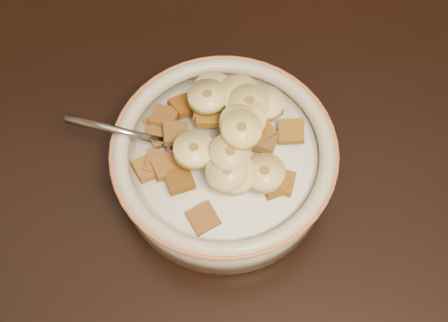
{
  "coord_description": "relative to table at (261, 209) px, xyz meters",
  "views": [
    {
      "loc": [
        -0.05,
        -0.2,
        1.23
      ],
      "look_at": [
        -0.03,
        0.02,
        0.78
      ],
      "focal_mm": 50.0,
      "sensor_mm": 36.0,
      "label": 1
    }
  ],
  "objects": [
    {
      "name": "cereal_bowl",
      "position": [
        -0.03,
        0.02,
        0.04
      ],
      "size": [
        0.17,
        0.17,
        0.04
      ],
      "primitive_type": "cylinder",
      "color": "beige",
      "rests_on": "table"
    },
    {
      "name": "banana_slice_4",
      "position": [
        -0.03,
        -0.01,
        0.09
      ],
      "size": [
        0.04,
        0.04,
        0.01
      ],
      "primitive_type": "cylinder",
      "rotation": [
        -0.07,
        0.12,
        2.53
      ],
      "color": "#EFC97A",
      "rests_on": "milk"
    },
    {
      "name": "spoon",
      "position": [
        -0.06,
        0.03,
        0.07
      ],
      "size": [
        0.05,
        0.04,
        0.01
      ],
      "primitive_type": "ellipsoid",
      "rotation": [
        0.0,
        0.0,
        4.48
      ],
      "color": "#A8ABBA",
      "rests_on": "cereal_bowl"
    },
    {
      "name": "cereal_square_11",
      "position": [
        -0.07,
        0.04,
        0.07
      ],
      "size": [
        0.02,
        0.02,
        0.01
      ],
      "primitive_type": "cube",
      "rotation": [
        0.2,
        0.09,
        1.63
      ],
      "color": "brown",
      "rests_on": "milk"
    },
    {
      "name": "cereal_square_21",
      "position": [
        -0.07,
        -0.0,
        0.07
      ],
      "size": [
        0.02,
        0.03,
        0.01
      ],
      "primitive_type": "cube",
      "rotation": [
        -0.22,
        0.04,
        0.26
      ],
      "color": "brown",
      "rests_on": "milk"
    },
    {
      "name": "milk",
      "position": [
        -0.03,
        0.02,
        0.06
      ],
      "size": [
        0.14,
        0.14,
        0.0
      ],
      "primitive_type": "cylinder",
      "color": "white",
      "rests_on": "cereal_bowl"
    },
    {
      "name": "cereal_square_22",
      "position": [
        0.0,
        0.03,
        0.08
      ],
      "size": [
        0.03,
        0.03,
        0.01
      ],
      "primitive_type": "cube",
      "rotation": [
        0.22,
        0.02,
        2.71
      ],
      "color": "brown",
      "rests_on": "milk"
    },
    {
      "name": "cereal_square_15",
      "position": [
        0.01,
        -0.01,
        0.07
      ],
      "size": [
        0.03,
        0.03,
        0.01
      ],
      "primitive_type": "cube",
      "rotation": [
        0.11,
        -0.06,
        2.8
      ],
      "color": "brown",
      "rests_on": "milk"
    },
    {
      "name": "cereal_square_5",
      "position": [
        0.02,
        0.04,
        0.07
      ],
      "size": [
        0.02,
        0.02,
        0.01
      ],
      "primitive_type": "cube",
      "rotation": [
        -0.18,
        -0.05,
        1.46
      ],
      "color": "brown",
      "rests_on": "milk"
    },
    {
      "name": "banana_slice_7",
      "position": [
        0.0,
        0.06,
        0.08
      ],
      "size": [
        0.04,
        0.04,
        0.01
      ],
      "primitive_type": "cylinder",
      "rotation": [
        0.11,
        -0.09,
        2.97
      ],
      "color": "#FCE388",
      "rests_on": "milk"
    },
    {
      "name": "banana_slice_1",
      "position": [
        -0.04,
        0.07,
        0.08
      ],
      "size": [
        0.04,
        0.04,
        0.01
      ],
      "primitive_type": "cylinder",
      "rotation": [
        -0.05,
        -0.05,
        2.66
      ],
      "color": "#EDE38F",
      "rests_on": "milk"
    },
    {
      "name": "cereal_square_17",
      "position": [
        -0.08,
        0.04,
        0.07
      ],
      "size": [
        0.03,
        0.03,
        0.01
      ],
      "primitive_type": "cube",
      "rotation": [
        -0.04,
        -0.05,
        0.37
      ],
      "color": "brown",
      "rests_on": "milk"
    },
    {
      "name": "cereal_square_14",
      "position": [
        -0.09,
        0.01,
        0.07
      ],
      "size": [
        0.03,
        0.03,
        0.01
      ],
      "primitive_type": "cube",
      "rotation": [
        -0.1,
        0.13,
        0.4
      ],
      "color": "olive",
      "rests_on": "milk"
    },
    {
      "name": "cereal_square_18",
      "position": [
        -0.06,
        0.07,
        0.07
      ],
      "size": [
        0.03,
        0.03,
        0.01
      ],
      "primitive_type": "cube",
      "rotation": [
        0.24,
        0.17,
        2.08
      ],
      "color": "brown",
      "rests_on": "milk"
    },
    {
      "name": "cereal_square_7",
      "position": [
        -0.08,
        0.01,
        0.07
      ],
      "size": [
        0.03,
        0.03,
        0.01
      ],
      "primitive_type": "cube",
      "rotation": [
        0.22,
        0.09,
        1.93
      ],
      "color": "brown",
      "rests_on": "milk"
    },
    {
      "name": "banana_slice_11",
      "position": [
        -0.02,
        0.02,
        0.1
      ],
      "size": [
        0.04,
        0.04,
        0.01
      ],
      "primitive_type": "cylinder",
      "rotation": [
        0.1,
        -0.03,
        2.21
      ],
      "color": "beige",
      "rests_on": "milk"
    },
    {
      "name": "banana_slice_10",
      "position": [
        -0.0,
        -0.01,
        0.08
      ],
      "size": [
        0.04,
        0.04,
        0.01
      ],
      "primitive_type": "cylinder",
      "rotation": [
        0.06,
        0.12,
        1.97
      ],
      "color": "beige",
      "rests_on": "milk"
    },
    {
      "name": "banana_slice_8",
      "position": [
        -0.01,
        0.05,
        0.09
      ],
      "size": [
        0.03,
        0.03,
        0.01
      ],
      "primitive_type": "cylinder",
      "rotation": [
        0.01,
        -0.02,
        3.03
      ],
      "color": "#EACA72",
      "rests_on": "milk"
    },
    {
      "name": "cereal_square_10",
      "position": [
        -0.04,
        0.05,
        0.08
      ],
      "size": [
        0.03,
        0.03,
        0.01
      ],
      "primitive_type": "cube",
      "rotation": [
        0.18,
        -0.17,
        2.86
      ],
      "color": "brown",
      "rests_on": "milk"
    },
    {
      "name": "banana_slice_0",
      "position": [
        -0.02,
        -0.01,
        0.09
      ],
      "size": [
        0.04,
        0.04,
        0.01
      ],
      "primitive_type": "cylinder",
      "rotation": [
        -0.1,
        0.02,
        2.35
      ],
      "color": "beige",
      "rests_on": "milk"
    },
    {
      "name": "banana_slice_3",
      "position": [
        -0.05,
        0.02,
        0.09
      ],
      "size": [
        0.04,
        0.04,
        0.02
      ],
      "primitive_type": "cylinder",
      "rotation": [
        0.12,
        0.12,
        2.03
      ],
      "color": "#FFF6A8",
      "rests_on": "milk"
    },
    {
      "name": "banana_slice_5",
      "position": [
        -0.04,
        0.06,
        0.09
      ],
      "size": [
        0.04,
        0.04,
        0.02
      ],
      "primitive_type": "cylinder",
      "rotation": [
        0.14,
        0.11,
        2.58
      ],
      "color": "#F3DE7C",
      "rests_on": "milk"
    },
    {
      "name": "cereal_square_2",
      "position": [
        -0.03,
        0.08,
        0.07
      ],
      "size": [
        0.03,
        0.03,
        0.01
      ],
      "primitive_type": "cube",
      "rotation": [
        0.24,
        0.08,
        2.54
      ],
      "color": "#925624",
      "rests_on": "milk"
    },
    {
      "name": "banana_slice_12",
      "position": [
        -0.02,
        0.03,
        0.09
      ],
      "size": [
        0.04,
        0.04,
        0.01
      ],
      "primitive_type": "cylinder",
      "rotation": [
        0.14,
        -0.03,
        2.02
      ],
      "color": "#FDF2A0",
      "rests_on": "milk"
    },
    {
      "name": "banana_slice_9",
      "position": [
        -0.01,
        0.04,
        0.09
      ],
      "size": [
        0.04,
        0.04,
        0.01
      ],
      "primitive_type": "cylinder",
      "rotation": [
        0.02,
        -0.14,
        0.55
      ],
      "color": "#FBDC8B",
      "rests_on": "milk"
    },
    {
      "name": "cereal_square_12",
      "position": [
        -0.08,
        0.05,
        0.07
      ],
      "size": [
        0.02,
        0.03,
        0.01
      ],
      "primitive_type": "cube",
      "rotation": [
        -0.07,
        0.13,
        1.83
      ],
      "color": "#945222",
      "rests_on": "milk"
    },
    {
      "name": "cereal_square_3",
      "position": [
        -0.03,
        0.0,
        0.08
      ],
      "size": [
        0.03,
        0.03,
        0.01
      ],
      "primitive_type": "cube",
      "rotation": [
        -0.08,
        0.1,
        2.21
      ],
      "color": "brown",
      "rests_on": "milk"
    },
    {
      "name": "cereal_square_9",
      "position": [
        -0.04,
        0.05,
        0.08
      ],
      "size": [
        0.02,
        0.02,
        0.01
      ],
      "primitive_type": "cube",
      "rotation": [
        0.13,
        -0.09,
        3.11
      ],
      "color": "brown",
      "rests_on": "milk"
    },
    {
      "name": "banana_slice_6",
      "position": [
        -0.03,
        0.01,
        0.09
      ],
      "size": [
        0.04,
        0.04,
        0.02
      ],
      "primitive_type": "cylinder",
      "rotation": [
        0.13,
        -0.08,
        2.54
      ],
      "color": "#D6BE8B",
      "rests_on": "milk"
    },
    {
      "name": "table",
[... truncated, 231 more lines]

